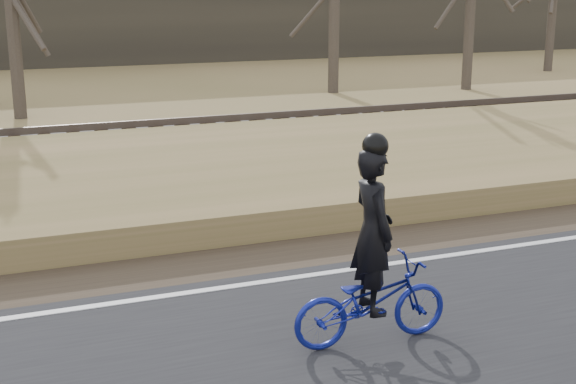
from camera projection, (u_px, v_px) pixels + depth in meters
name	position (u px, v px, depth m)	size (l,w,h in m)	color
ground	(440.00, 267.00, 10.61)	(120.00, 120.00, 0.00)	#95774C
road	(570.00, 341.00, 8.36)	(120.00, 6.00, 0.06)	black
edge_line	(432.00, 258.00, 10.78)	(120.00, 0.12, 0.01)	silver
shoulder	(396.00, 240.00, 11.69)	(120.00, 1.60, 0.04)	#473A2B
embankment	(314.00, 180.00, 14.33)	(120.00, 5.00, 0.44)	#95774C
ballast	(246.00, 142.00, 17.75)	(120.00, 3.00, 0.45)	slate
railroad	(245.00, 129.00, 17.67)	(120.00, 2.40, 0.29)	black
cyclist	(372.00, 277.00, 8.11)	(1.69, 0.64, 2.19)	navy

